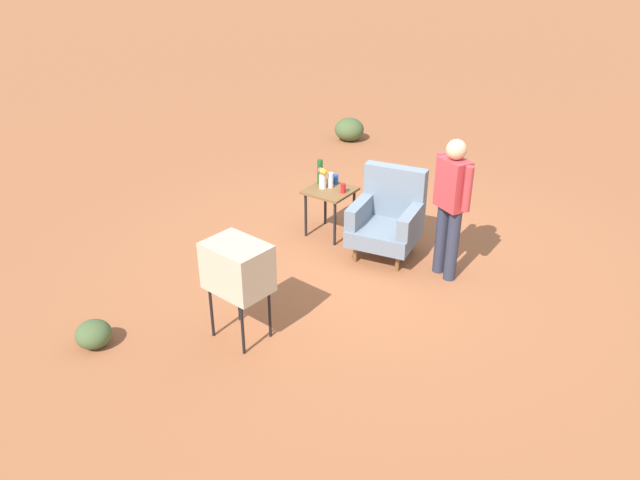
{
  "coord_description": "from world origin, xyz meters",
  "views": [
    {
      "loc": [
        3.21,
        -5.93,
        3.74
      ],
      "look_at": [
        -0.17,
        -1.05,
        0.65
      ],
      "focal_mm": 35.3,
      "sensor_mm": 36.0,
      "label": 1
    }
  ],
  "objects_px": {
    "side_table": "(330,196)",
    "soda_can_blue": "(336,179)",
    "armchair": "(388,216)",
    "bottle_short_clear": "(331,180)",
    "tv_on_stand": "(238,268)",
    "flower_vase": "(323,177)",
    "soda_can_red": "(343,188)",
    "bottle_wine_green": "(320,171)",
    "person_standing": "(451,201)"
  },
  "relations": [
    {
      "from": "side_table",
      "to": "soda_can_blue",
      "type": "bearing_deg",
      "value": 104.27
    },
    {
      "from": "flower_vase",
      "to": "bottle_short_clear",
      "type": "bearing_deg",
      "value": 45.24
    },
    {
      "from": "side_table",
      "to": "tv_on_stand",
      "type": "distance_m",
      "value": 2.43
    },
    {
      "from": "person_standing",
      "to": "bottle_short_clear",
      "type": "height_order",
      "value": "person_standing"
    },
    {
      "from": "armchair",
      "to": "soda_can_blue",
      "type": "relative_size",
      "value": 8.69
    },
    {
      "from": "bottle_short_clear",
      "to": "armchair",
      "type": "bearing_deg",
      "value": -6.14
    },
    {
      "from": "person_standing",
      "to": "soda_can_red",
      "type": "height_order",
      "value": "person_standing"
    },
    {
      "from": "soda_can_red",
      "to": "flower_vase",
      "type": "xyz_separation_m",
      "value": [
        -0.3,
        -0.02,
        0.09
      ]
    },
    {
      "from": "bottle_wine_green",
      "to": "flower_vase",
      "type": "height_order",
      "value": "bottle_wine_green"
    },
    {
      "from": "bottle_short_clear",
      "to": "flower_vase",
      "type": "bearing_deg",
      "value": -134.76
    },
    {
      "from": "bottle_short_clear",
      "to": "bottle_wine_green",
      "type": "bearing_deg",
      "value": 167.25
    },
    {
      "from": "person_standing",
      "to": "tv_on_stand",
      "type": "bearing_deg",
      "value": -117.02
    },
    {
      "from": "soda_can_blue",
      "to": "bottle_wine_green",
      "type": "relative_size",
      "value": 0.38
    },
    {
      "from": "side_table",
      "to": "bottle_wine_green",
      "type": "xyz_separation_m",
      "value": [
        -0.23,
        0.11,
        0.25
      ]
    },
    {
      "from": "bottle_short_clear",
      "to": "soda_can_blue",
      "type": "bearing_deg",
      "value": 97.78
    },
    {
      "from": "tv_on_stand",
      "to": "bottle_short_clear",
      "type": "distance_m",
      "value": 2.49
    },
    {
      "from": "armchair",
      "to": "flower_vase",
      "type": "distance_m",
      "value": 1.01
    },
    {
      "from": "armchair",
      "to": "bottle_short_clear",
      "type": "distance_m",
      "value": 0.93
    },
    {
      "from": "tv_on_stand",
      "to": "soda_can_blue",
      "type": "xyz_separation_m",
      "value": [
        -0.59,
        2.58,
        -0.09
      ]
    },
    {
      "from": "bottle_short_clear",
      "to": "bottle_wine_green",
      "type": "xyz_separation_m",
      "value": [
        -0.2,
        0.04,
        0.06
      ]
    },
    {
      "from": "bottle_short_clear",
      "to": "soda_can_red",
      "type": "bearing_deg",
      "value": -13.45
    },
    {
      "from": "soda_can_blue",
      "to": "soda_can_red",
      "type": "bearing_deg",
      "value": -39.97
    },
    {
      "from": "soda_can_red",
      "to": "side_table",
      "type": "bearing_deg",
      "value": -176.48
    },
    {
      "from": "side_table",
      "to": "person_standing",
      "type": "height_order",
      "value": "person_standing"
    },
    {
      "from": "bottle_short_clear",
      "to": "bottle_wine_green",
      "type": "height_order",
      "value": "bottle_wine_green"
    },
    {
      "from": "bottle_wine_green",
      "to": "flower_vase",
      "type": "relative_size",
      "value": 1.21
    },
    {
      "from": "soda_can_blue",
      "to": "soda_can_red",
      "type": "height_order",
      "value": "same"
    },
    {
      "from": "bottle_wine_green",
      "to": "person_standing",
      "type": "bearing_deg",
      "value": -6.83
    },
    {
      "from": "side_table",
      "to": "bottle_wine_green",
      "type": "relative_size",
      "value": 1.96
    },
    {
      "from": "person_standing",
      "to": "soda_can_blue",
      "type": "height_order",
      "value": "person_standing"
    },
    {
      "from": "person_standing",
      "to": "soda_can_blue",
      "type": "bearing_deg",
      "value": 169.09
    },
    {
      "from": "armchair",
      "to": "soda_can_blue",
      "type": "distance_m",
      "value": 0.97
    },
    {
      "from": "soda_can_red",
      "to": "soda_can_blue",
      "type": "bearing_deg",
      "value": 140.03
    },
    {
      "from": "armchair",
      "to": "person_standing",
      "type": "relative_size",
      "value": 0.65
    },
    {
      "from": "person_standing",
      "to": "side_table",
      "type": "bearing_deg",
      "value": 175.92
    },
    {
      "from": "tv_on_stand",
      "to": "soda_can_blue",
      "type": "distance_m",
      "value": 2.64
    },
    {
      "from": "side_table",
      "to": "flower_vase",
      "type": "bearing_deg",
      "value": -174.32
    },
    {
      "from": "tv_on_stand",
      "to": "bottle_wine_green",
      "type": "distance_m",
      "value": 2.59
    },
    {
      "from": "person_standing",
      "to": "flower_vase",
      "type": "height_order",
      "value": "person_standing"
    },
    {
      "from": "soda_can_blue",
      "to": "bottle_wine_green",
      "type": "distance_m",
      "value": 0.23
    },
    {
      "from": "armchair",
      "to": "tv_on_stand",
      "type": "height_order",
      "value": "armchair"
    },
    {
      "from": "person_standing",
      "to": "bottle_wine_green",
      "type": "height_order",
      "value": "person_standing"
    },
    {
      "from": "soda_can_blue",
      "to": "bottle_short_clear",
      "type": "distance_m",
      "value": 0.16
    },
    {
      "from": "soda_can_blue",
      "to": "armchair",
      "type": "bearing_deg",
      "value": -15.02
    },
    {
      "from": "armchair",
      "to": "bottle_wine_green",
      "type": "xyz_separation_m",
      "value": [
        -1.09,
        0.14,
        0.29
      ]
    },
    {
      "from": "soda_can_red",
      "to": "flower_vase",
      "type": "relative_size",
      "value": 0.46
    },
    {
      "from": "soda_can_red",
      "to": "bottle_short_clear",
      "type": "bearing_deg",
      "value": 166.55
    },
    {
      "from": "soda_can_blue",
      "to": "flower_vase",
      "type": "bearing_deg",
      "value": -103.54
    },
    {
      "from": "side_table",
      "to": "tv_on_stand",
      "type": "relative_size",
      "value": 0.61
    },
    {
      "from": "flower_vase",
      "to": "soda_can_blue",
      "type": "bearing_deg",
      "value": 76.46
    }
  ]
}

